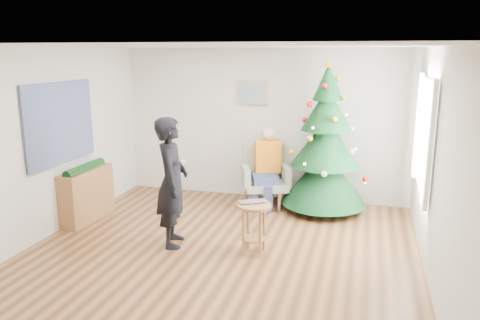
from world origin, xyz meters
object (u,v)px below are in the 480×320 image
(christmas_tree, at_px, (325,144))
(stool, at_px, (254,228))
(console, at_px, (87,195))
(armchair, at_px, (265,183))
(standing_man, at_px, (172,182))

(christmas_tree, xyz_separation_m, stool, (-0.70, -1.89, -0.77))
(stool, distance_m, console, 2.79)
(console, bearing_deg, armchair, 34.13)
(christmas_tree, height_order, stool, christmas_tree)
(christmas_tree, relative_size, stool, 3.74)
(console, bearing_deg, christmas_tree, 25.66)
(stool, bearing_deg, console, 170.10)
(armchair, bearing_deg, stool, -102.44)
(stool, xyz_separation_m, armchair, (-0.28, 1.95, 0.04))
(standing_man, bearing_deg, armchair, -40.35)
(armchair, bearing_deg, standing_man, -133.54)
(christmas_tree, relative_size, standing_man, 1.42)
(stool, bearing_deg, christmas_tree, 69.73)
(christmas_tree, bearing_deg, standing_man, -133.45)
(stool, height_order, armchair, armchair)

